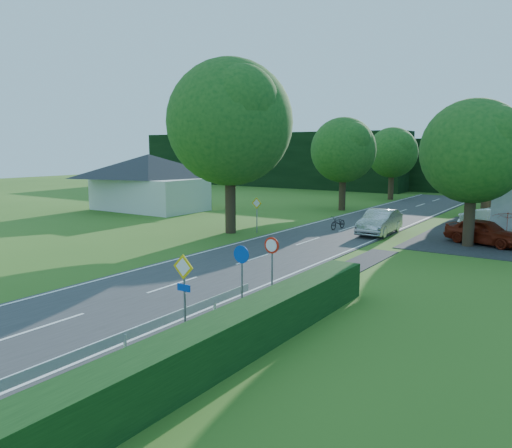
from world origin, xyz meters
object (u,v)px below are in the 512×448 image
Objects in this scene: motorcycle at (338,223)px; parked_car_red at (484,232)px; streetlight at (471,169)px; moving_car at (380,222)px; parasol at (507,226)px; parked_car_silver_a at (501,222)px.

parked_car_red is at bearing 4.05° from motorcycle.
streetlight reaches higher than moving_car.
motorcycle is 10.79m from parasol.
moving_car is 3.20m from motorcycle.
parasol is (0.63, -1.84, 0.02)m from parked_car_silver_a.
parked_car_silver_a reaches higher than motorcycle.
moving_car is at bearing -169.96° from streetlight.
streetlight is 1.78× the size of parked_car_red.
parked_car_red is 2.81m from parasol.
motorcycle is 0.35× the size of parked_car_silver_a.
moving_car is 2.56× the size of parasol.
streetlight reaches higher than parked_car_red.
moving_car is at bearing -160.22° from parasol.
parasol reaches higher than motorcycle.
motorcycle is at bearing -167.57° from parasol.
parasol reaches higher than parked_car_red.
streetlight is 5.21m from parked_car_silver_a.
motorcycle is (-8.53, -0.62, -3.96)m from streetlight.
motorcycle is at bearing 171.92° from moving_car.
motorcycle is (-3.17, 0.33, -0.35)m from moving_car.
streetlight is at bearing 67.11° from parked_car_red.
motorcycle is 9.65m from parked_car_red.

